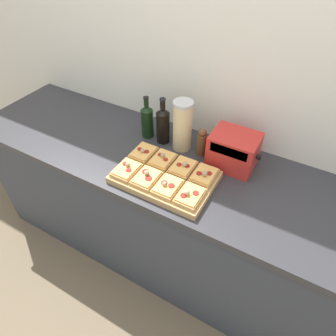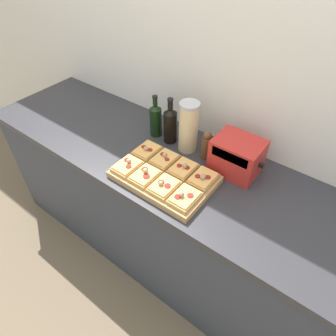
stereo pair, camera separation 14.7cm
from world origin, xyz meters
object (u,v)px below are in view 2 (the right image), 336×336
at_px(cutting_board, 164,177).
at_px(grain_jar_tall, 188,127).
at_px(pepper_mill, 206,145).
at_px(toaster_oven, 237,156).
at_px(wine_bottle, 170,124).
at_px(olive_oil_bottle, 156,119).

bearing_deg(cutting_board, grain_jar_tall, 100.24).
distance_m(grain_jar_tall, pepper_mill, 0.13).
relative_size(grain_jar_tall, toaster_oven, 1.12).
distance_m(wine_bottle, toaster_oven, 0.41).
xyz_separation_m(olive_oil_bottle, wine_bottle, (0.10, 0.00, 0.01)).
xyz_separation_m(olive_oil_bottle, toaster_oven, (0.52, -0.00, -0.01)).
bearing_deg(olive_oil_bottle, pepper_mill, -0.00).
height_order(cutting_board, grain_jar_tall, grain_jar_tall).
height_order(wine_bottle, grain_jar_tall, grain_jar_tall).
xyz_separation_m(olive_oil_bottle, pepper_mill, (0.34, -0.00, -0.02)).
distance_m(olive_oil_bottle, grain_jar_tall, 0.23).
height_order(wine_bottle, toaster_oven, wine_bottle).
xyz_separation_m(grain_jar_tall, pepper_mill, (0.12, -0.00, -0.06)).
bearing_deg(wine_bottle, cutting_board, -58.18).
bearing_deg(pepper_mill, cutting_board, -103.96).
bearing_deg(toaster_oven, olive_oil_bottle, 179.91).
xyz_separation_m(olive_oil_bottle, grain_jar_tall, (0.22, 0.00, 0.04)).
relative_size(olive_oil_bottle, wine_bottle, 0.93).
distance_m(wine_bottle, grain_jar_tall, 0.12).
relative_size(wine_bottle, toaster_oven, 1.05).
bearing_deg(wine_bottle, olive_oil_bottle, 180.00).
distance_m(wine_bottle, pepper_mill, 0.24).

